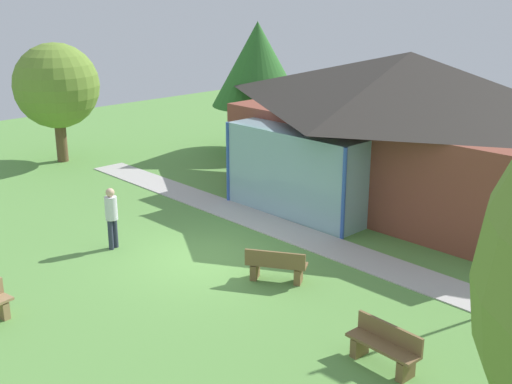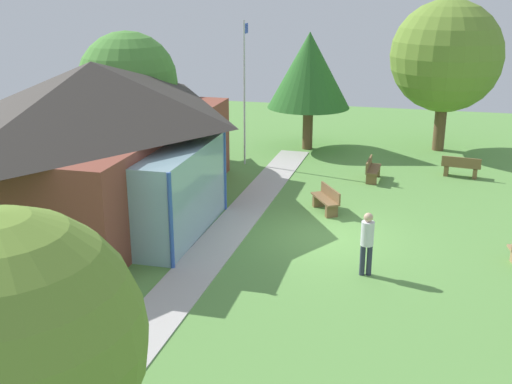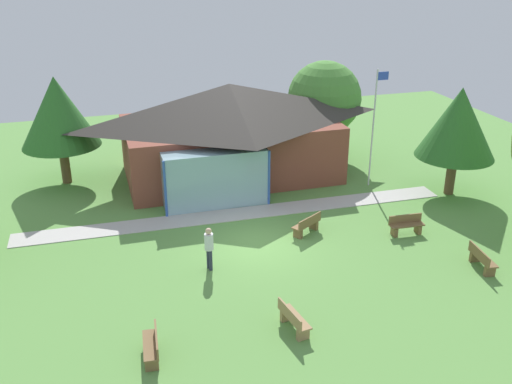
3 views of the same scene
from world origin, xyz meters
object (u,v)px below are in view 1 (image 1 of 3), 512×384
at_px(bench_mid_right, 384,347).
at_px(tree_west_hedge, 56,86).
at_px(visitor_strolling_lawn, 111,213).
at_px(bench_rear_near_path, 276,266).
at_px(tree_behind_pavilion_left, 258,64).
at_px(pavilion, 401,126).

distance_m(bench_mid_right, tree_west_hedge, 18.74).
xyz_separation_m(bench_mid_right, visitor_strolling_lawn, (-8.67, -0.48, 0.62)).
relative_size(bench_rear_near_path, tree_behind_pavilion_left, 0.27).
relative_size(pavilion, bench_mid_right, 7.78).
xyz_separation_m(visitor_strolling_lawn, tree_behind_pavilion_left, (-5.25, 10.72, 2.74)).
xyz_separation_m(bench_mid_right, tree_behind_pavilion_left, (-13.92, 10.24, 3.35)).
bearing_deg(bench_rear_near_path, pavilion, 70.16).
height_order(visitor_strolling_lawn, tree_behind_pavilion_left, tree_behind_pavilion_left).
relative_size(bench_rear_near_path, bench_mid_right, 0.99).
height_order(pavilion, tree_behind_pavilion_left, tree_behind_pavilion_left).
distance_m(pavilion, tree_behind_pavilion_left, 8.59).
xyz_separation_m(pavilion, tree_west_hedge, (-12.70, -5.44, 0.53)).
bearing_deg(bench_mid_right, pavilion, -54.29).
xyz_separation_m(tree_behind_pavilion_left, tree_west_hedge, (-4.34, -7.05, -0.65)).
bearing_deg(bench_rear_near_path, tree_behind_pavilion_left, 106.18).
relative_size(pavilion, tree_west_hedge, 2.45).
bearing_deg(pavilion, visitor_strolling_lawn, -108.81).
bearing_deg(visitor_strolling_lawn, bench_rear_near_path, 95.24).
xyz_separation_m(pavilion, tree_behind_pavilion_left, (-8.36, 1.61, 1.18)).
bearing_deg(bench_rear_near_path, tree_west_hedge, 140.70).
relative_size(tree_behind_pavilion_left, tree_west_hedge, 1.15).
bearing_deg(tree_behind_pavilion_left, pavilion, -10.91).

